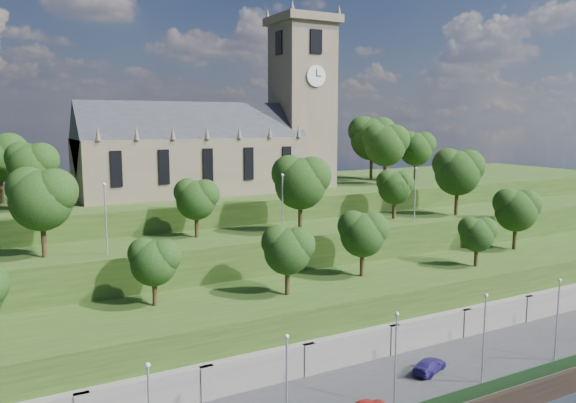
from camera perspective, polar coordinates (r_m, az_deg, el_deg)
promenade at (r=53.86m, az=9.97°, el=-18.92°), size 160.00×12.00×2.00m
retaining_wall at (r=57.54m, az=6.21°, el=-15.33°), size 160.00×2.10×5.00m
embankment_lower at (r=61.67m, az=2.99°, el=-12.14°), size 160.00×12.00×8.00m
embankment_upper at (r=70.20m, az=-1.70°, el=-7.85°), size 160.00×10.00×12.00m
hilltop at (r=88.58m, az=-7.80°, el=-3.52°), size 160.00×32.00×15.00m
church at (r=83.32m, az=-6.52°, el=6.18°), size 38.60×12.35×27.60m
trees_lower at (r=61.61m, az=6.26°, el=-3.49°), size 70.16×9.17×8.38m
trees_upper at (r=68.59m, az=1.63°, el=2.00°), size 61.09×8.52×9.59m
trees_hilltop at (r=84.88m, az=-2.74°, el=5.64°), size 76.99×16.47×11.25m
lamp_posts_promenade at (r=47.81m, az=10.88°, el=-14.95°), size 60.36×0.36×8.30m
lamp_posts_upper at (r=65.42m, az=-0.56°, el=0.17°), size 40.36×0.36×7.34m
car_right at (r=56.51m, az=14.15°, el=-15.85°), size 4.76×3.31×1.28m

